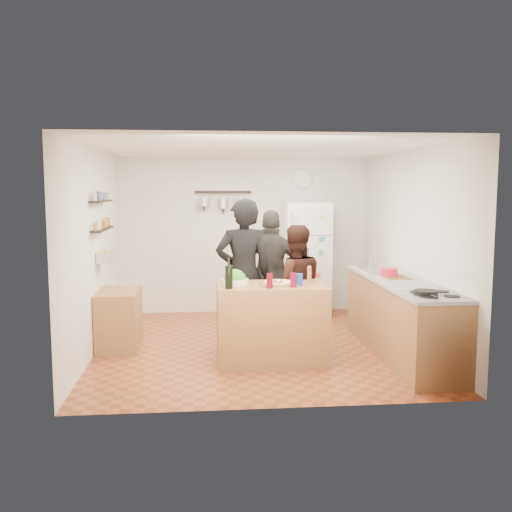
{
  "coord_description": "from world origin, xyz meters",
  "views": [
    {
      "loc": [
        -0.67,
        -7.09,
        2.01
      ],
      "look_at": [
        0.0,
        0.1,
        1.15
      ],
      "focal_mm": 40.0,
      "sensor_mm": 36.0,
      "label": 1
    }
  ],
  "objects": [
    {
      "name": "wine_glass_far",
      "position": [
        0.33,
        -0.87,
        0.99
      ],
      "size": [
        0.07,
        0.07,
        0.17
      ],
      "primitive_type": "cylinder",
      "color": "maroon",
      "rests_on": "prep_island"
    },
    {
      "name": "wall_clock",
      "position": [
        0.95,
        2.08,
        2.15
      ],
      "size": [
        0.3,
        0.03,
        0.3
      ],
      "primitive_type": "cylinder",
      "rotation": [
        1.57,
        0.0,
        0.0
      ],
      "color": "silver",
      "rests_on": "back_wall"
    },
    {
      "name": "spice_shelf_lower",
      "position": [
        -1.93,
        0.2,
        1.5
      ],
      "size": [
        0.12,
        1.0,
        0.02
      ],
      "primitive_type": "cube",
      "color": "black",
      "rests_on": "left_wall"
    },
    {
      "name": "pizza_board",
      "position": [
        0.19,
        -0.69,
        0.92
      ],
      "size": [
        0.42,
        0.34,
        0.02
      ],
      "primitive_type": "cube",
      "color": "brown",
      "rests_on": "prep_island"
    },
    {
      "name": "produce_basket",
      "position": [
        -1.9,
        0.2,
        1.15
      ],
      "size": [
        0.18,
        0.35,
        0.14
      ],
      "primitive_type": "cube",
      "color": "silver",
      "rests_on": "left_wall"
    },
    {
      "name": "spice_shelf_upper",
      "position": [
        -1.93,
        0.2,
        1.85
      ],
      "size": [
        0.12,
        1.0,
        0.02
      ],
      "primitive_type": "cube",
      "color": "black",
      "rests_on": "left_wall"
    },
    {
      "name": "fridge",
      "position": [
        0.95,
        1.75,
        0.9
      ],
      "size": [
        0.7,
        0.68,
        1.8
      ],
      "primitive_type": "cube",
      "color": "white",
      "rests_on": "floor"
    },
    {
      "name": "wine_glass_near",
      "position": [
        0.06,
        -0.91,
        0.99
      ],
      "size": [
        0.07,
        0.07,
        0.17
      ],
      "primitive_type": "cylinder",
      "color": "#5C0714",
      "rests_on": "prep_island"
    },
    {
      "name": "person_center",
      "position": [
        0.46,
        -0.15,
        0.78
      ],
      "size": [
        0.78,
        0.62,
        1.56
      ],
      "primitive_type": "imported",
      "rotation": [
        0.0,
        0.0,
        3.18
      ],
      "color": "black",
      "rests_on": "floor"
    },
    {
      "name": "salad_bowl",
      "position": [
        -0.31,
        -0.62,
        0.94
      ],
      "size": [
        0.32,
        0.32,
        0.06
      ],
      "primitive_type": "cylinder",
      "color": "white",
      "rests_on": "prep_island"
    },
    {
      "name": "wine_bottle",
      "position": [
        -0.39,
        -0.89,
        1.04
      ],
      "size": [
        0.08,
        0.08,
        0.25
      ],
      "primitive_type": "cylinder",
      "color": "black",
      "rests_on": "prep_island"
    },
    {
      "name": "pepper_mill",
      "position": [
        0.56,
        -0.62,
        0.99
      ],
      "size": [
        0.05,
        0.05,
        0.16
      ],
      "primitive_type": "cylinder",
      "color": "#A66645",
      "rests_on": "prep_island"
    },
    {
      "name": "red_bowl",
      "position": [
        1.65,
        -0.21,
        0.97
      ],
      "size": [
        0.22,
        0.22,
        0.09
      ],
      "primitive_type": "cylinder",
      "color": "red",
      "rests_on": "counter_run"
    },
    {
      "name": "person_back",
      "position": [
        0.25,
        0.43,
        0.86
      ],
      "size": [
        1.07,
        0.6,
        1.72
      ],
      "primitive_type": "imported",
      "rotation": [
        0.0,
        0.0,
        2.96
      ],
      "color": "#2A2825",
      "rests_on": "floor"
    },
    {
      "name": "room_shell",
      "position": [
        0.0,
        0.39,
        1.25
      ],
      "size": [
        4.2,
        4.2,
        4.2
      ],
      "color": "brown",
      "rests_on": "ground"
    },
    {
      "name": "person_left",
      "position": [
        -0.18,
        -0.12,
        0.95
      ],
      "size": [
        0.7,
        0.48,
        1.89
      ],
      "primitive_type": "imported",
      "rotation": [
        0.0,
        0.0,
        3.18
      ],
      "color": "black",
      "rests_on": "floor"
    },
    {
      "name": "prep_island",
      "position": [
        0.11,
        -0.67,
        0.46
      ],
      "size": [
        1.25,
        0.72,
        0.91
      ],
      "primitive_type": "cube",
      "color": "olive",
      "rests_on": "floor"
    },
    {
      "name": "sink",
      "position": [
        1.7,
        0.3,
        0.92
      ],
      "size": [
        0.5,
        0.8,
        0.03
      ],
      "primitive_type": "cube",
      "color": "silver",
      "rests_on": "counter_run"
    },
    {
      "name": "cutting_board",
      "position": [
        1.7,
        -0.36,
        0.91
      ],
      "size": [
        0.3,
        0.4,
        0.02
      ],
      "primitive_type": "cube",
      "color": "olive",
      "rests_on": "counter_run"
    },
    {
      "name": "pizza",
      "position": [
        0.19,
        -0.69,
        0.94
      ],
      "size": [
        0.34,
        0.34,
        0.02
      ],
      "primitive_type": "cylinder",
      "color": "beige",
      "rests_on": "pizza_board"
    },
    {
      "name": "pot_rack",
      "position": [
        -0.35,
        2.0,
        1.95
      ],
      "size": [
        0.9,
        0.04,
        0.04
      ],
      "primitive_type": "cube",
      "color": "black",
      "rests_on": "back_wall"
    },
    {
      "name": "salt_canister",
      "position": [
        0.41,
        -0.79,
        0.98
      ],
      "size": [
        0.09,
        0.09,
        0.14
      ],
      "primitive_type": "cylinder",
      "color": "navy",
      "rests_on": "prep_island"
    },
    {
      "name": "side_table",
      "position": [
        -1.74,
        0.09,
        0.36
      ],
      "size": [
        0.5,
        0.8,
        0.73
      ],
      "primitive_type": "cube",
      "color": "#9C6B41",
      "rests_on": "floor"
    },
    {
      "name": "counter_run",
      "position": [
        1.7,
        -0.55,
        0.45
      ],
      "size": [
        0.63,
        2.63,
        0.9
      ],
      "primitive_type": "cube",
      "color": "#9E7042",
      "rests_on": "floor"
    },
    {
      "name": "stove_top",
      "position": [
        1.7,
        -1.5,
        0.91
      ],
      "size": [
        0.6,
        0.62,
        0.02
      ],
      "primitive_type": "cube",
      "color": "white",
      "rests_on": "counter_run"
    },
    {
      "name": "skillet",
      "position": [
        1.6,
        -1.51,
        0.94
      ],
      "size": [
        0.25,
        0.25,
        0.05
      ],
      "primitive_type": "cylinder",
      "color": "black",
      "rests_on": "stove_top"
    }
  ]
}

